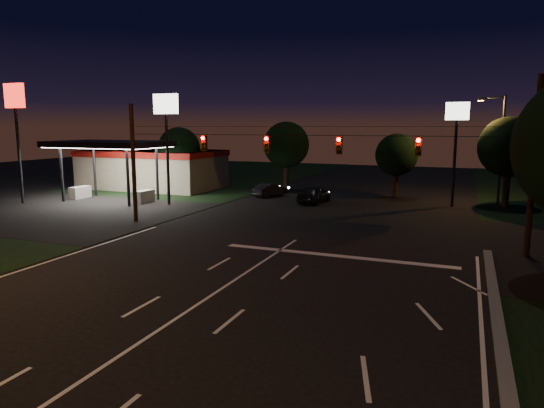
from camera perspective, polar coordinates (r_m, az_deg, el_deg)
The scene contains 17 objects.
ground at distance 16.24m, azimuth -14.18°, elevation -14.83°, with size 140.00×140.00×0.00m, color black.
cross_street_left at distance 40.71m, azimuth -23.80°, elevation -0.85°, with size 20.00×16.00×0.02m, color black.
stop_bar at distance 25.00m, azimuth 7.46°, elevation -6.04°, with size 12.00×0.50×0.01m, color silver.
utility_pole_right at distance 27.84m, azimuth 27.71°, elevation -5.47°, with size 0.30×0.30×9.00m, color black.
utility_pole_left at distance 34.70m, azimuth -15.69°, elevation -2.03°, with size 0.28×0.28×8.00m, color black.
signal_span at distance 28.32m, azimuth 3.55°, elevation 7.07°, with size 24.00×0.40×1.56m.
gas_station at distance 52.47m, azimuth -14.14°, elevation 4.36°, with size 14.20×16.10×5.25m.
pole_sign_left_near at distance 40.92m, azimuth -12.34°, elevation 9.59°, with size 2.20×0.30×9.10m.
pole_sign_left_far at distance 45.99m, azimuth -27.93°, elevation 9.47°, with size 2.00×0.30×10.00m.
pole_sign_right at distance 41.90m, azimuth 20.87°, elevation 8.18°, with size 1.80×0.30×8.40m.
street_light_right_far at distance 43.97m, azimuth 25.10°, elevation 6.63°, with size 2.20×0.35×9.00m.
tree_far_a at distance 49.94m, azimuth -10.78°, elevation 6.40°, with size 4.20×4.20×6.42m.
tree_far_b at distance 49.06m, azimuth 1.75°, elevation 6.92°, with size 4.60×4.60×6.98m.
tree_far_c at distance 45.46m, azimuth 14.48°, elevation 5.56°, with size 3.80×3.80×5.86m.
tree_far_d at distance 43.17m, azimuth 26.16°, elevation 5.97°, with size 4.80×4.80×7.30m.
car_oncoming_a at distance 41.68m, azimuth 4.98°, elevation 1.16°, with size 1.78×4.42×1.51m, color black.
car_oncoming_b at distance 45.27m, azimuth -0.23°, elevation 1.67°, with size 1.31×3.77×1.24m, color black.
Camera 1 is at (8.93, -11.89, 6.53)m, focal length 32.00 mm.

